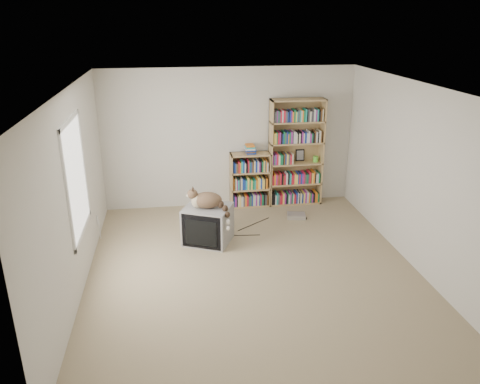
{
  "coord_description": "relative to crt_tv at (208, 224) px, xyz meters",
  "views": [
    {
      "loc": [
        -1.03,
        -5.6,
        3.32
      ],
      "look_at": [
        -0.03,
        1.0,
        0.79
      ],
      "focal_mm": 35.0,
      "sensor_mm": 36.0,
      "label": 1
    }
  ],
  "objects": [
    {
      "name": "crt_tv",
      "position": [
        0.0,
        0.0,
        0.0
      ],
      "size": [
        0.86,
        0.83,
        0.58
      ],
      "rotation": [
        0.0,
        0.0,
        -0.43
      ],
      "color": "gray",
      "rests_on": "floor"
    },
    {
      "name": "wall_back",
      "position": [
        0.54,
        1.52,
        0.96
      ],
      "size": [
        4.5,
        0.02,
        2.5
      ],
      "primitive_type": "cube",
      "color": "beige",
      "rests_on": "floor"
    },
    {
      "name": "window",
      "position": [
        -1.7,
        -0.78,
        1.11
      ],
      "size": [
        0.02,
        1.22,
        1.52
      ],
      "primitive_type": "cube",
      "color": "white",
      "rests_on": "wall_left"
    },
    {
      "name": "wall_front",
      "position": [
        0.54,
        -3.48,
        0.96
      ],
      "size": [
        4.5,
        0.02,
        2.5
      ],
      "primitive_type": "cube",
      "color": "beige",
      "rests_on": "floor"
    },
    {
      "name": "wall_outlet",
      "position": [
        -1.7,
        0.34,
        0.03
      ],
      "size": [
        0.01,
        0.08,
        0.13
      ],
      "primitive_type": "cube",
      "color": "silver",
      "rests_on": "wall_left"
    },
    {
      "name": "green_mug",
      "position": [
        2.11,
        1.36,
        0.56
      ],
      "size": [
        0.1,
        0.1,
        0.11
      ],
      "primitive_type": "cylinder",
      "color": "#63CC3A",
      "rests_on": "bookcase_tall"
    },
    {
      "name": "book_stack",
      "position": [
        0.89,
        1.38,
        0.79
      ],
      "size": [
        0.19,
        0.25,
        0.16
      ],
      "primitive_type": "cube",
      "color": "red",
      "rests_on": "bookcase_short"
    },
    {
      "name": "floor_cables",
      "position": [
        0.49,
        0.41,
        -0.29
      ],
      "size": [
        1.2,
        0.7,
        0.01
      ],
      "primitive_type": null,
      "color": "black",
      "rests_on": "floor"
    },
    {
      "name": "dvd_player",
      "position": [
        1.6,
        0.67,
        -0.25
      ],
      "size": [
        0.35,
        0.28,
        0.07
      ],
      "primitive_type": "cube",
      "rotation": [
        0.0,
        0.0,
        -0.18
      ],
      "color": "silver",
      "rests_on": "floor"
    },
    {
      "name": "floor",
      "position": [
        0.54,
        -0.98,
        -0.29
      ],
      "size": [
        4.5,
        5.0,
        0.01
      ],
      "primitive_type": "cube",
      "color": "tan",
      "rests_on": "ground"
    },
    {
      "name": "bookcase_tall",
      "position": [
        1.73,
        1.38,
        0.63
      ],
      "size": [
        0.97,
        0.3,
        1.95
      ],
      "color": "#AA8155",
      "rests_on": "floor"
    },
    {
      "name": "cat",
      "position": [
        0.03,
        -0.08,
        0.38
      ],
      "size": [
        0.65,
        0.54,
        0.54
      ],
      "rotation": [
        0.0,
        0.0,
        -0.11
      ],
      "color": "#352015",
      "rests_on": "crt_tv"
    },
    {
      "name": "wall_right",
      "position": [
        2.79,
        -0.98,
        0.96
      ],
      "size": [
        0.02,
        5.0,
        2.5
      ],
      "primitive_type": "cube",
      "color": "beige",
      "rests_on": "floor"
    },
    {
      "name": "wall_left",
      "position": [
        -1.71,
        -0.98,
        0.96
      ],
      "size": [
        0.02,
        5.0,
        2.5
      ],
      "primitive_type": "cube",
      "color": "beige",
      "rests_on": "floor"
    },
    {
      "name": "framed_print",
      "position": [
        1.84,
        1.46,
        0.61
      ],
      "size": [
        0.16,
        0.05,
        0.21
      ],
      "primitive_type": "cube",
      "rotation": [
        -0.17,
        0.0,
        0.0
      ],
      "color": "black",
      "rests_on": "bookcase_tall"
    },
    {
      "name": "ceiling",
      "position": [
        0.54,
        -0.98,
        2.21
      ],
      "size": [
        4.5,
        5.0,
        0.02
      ],
      "primitive_type": "cube",
      "color": "white",
      "rests_on": "wall_back"
    },
    {
      "name": "bookcase_short",
      "position": [
        0.89,
        1.38,
        0.18
      ],
      "size": [
        0.73,
        0.3,
        1.0
      ],
      "color": "#AA8155",
      "rests_on": "floor"
    }
  ]
}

